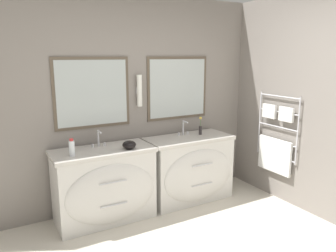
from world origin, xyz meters
TOP-DOWN VIEW (x-y plane):
  - wall_back at (0.00, 1.99)m, footprint 5.00×0.14m
  - wall_right at (1.73, 0.89)m, footprint 0.13×3.95m
  - vanity_left at (-0.52, 1.64)m, footprint 1.13×0.59m
  - vanity_right at (0.64, 1.64)m, footprint 1.13×0.59m
  - faucet_left at (-0.52, 1.80)m, footprint 0.17×0.12m
  - faucet_right at (0.64, 1.80)m, footprint 0.17×0.12m
  - toiletry_bottle at (-0.87, 1.58)m, footprint 0.06×0.06m
  - amenity_bowl at (-0.25, 1.54)m, footprint 0.16×0.16m
  - flower_vase at (0.84, 1.71)m, footprint 0.04×0.04m

SIDE VIEW (x-z plane):
  - vanity_left at x=-0.52m, z-range 0.01..0.85m
  - vanity_right at x=0.64m, z-range 0.01..0.85m
  - amenity_bowl at x=-0.25m, z-range 0.85..0.94m
  - toiletry_bottle at x=-0.87m, z-range 0.84..1.03m
  - faucet_left at x=-0.52m, z-range 0.84..1.04m
  - faucet_right at x=0.64m, z-range 0.84..1.04m
  - flower_vase at x=0.84m, z-range 0.82..1.06m
  - wall_right at x=1.73m, z-range -0.01..2.59m
  - wall_back at x=0.00m, z-range 0.01..2.61m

